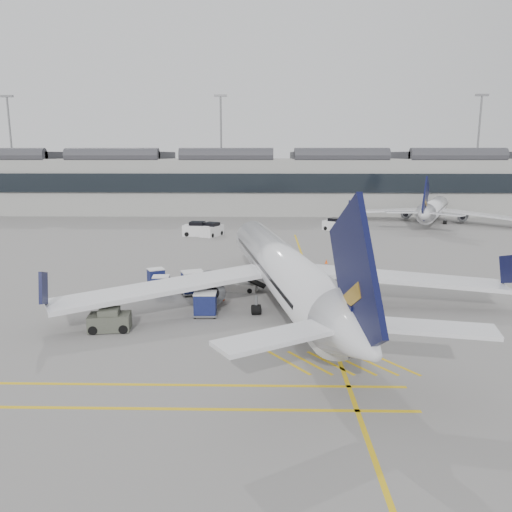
{
  "coord_description": "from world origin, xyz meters",
  "views": [
    {
      "loc": [
        5.68,
        -34.08,
        11.8
      ],
      "look_at": [
        4.9,
        4.26,
        4.0
      ],
      "focal_mm": 35.0,
      "sensor_mm": 36.0,
      "label": 1
    }
  ],
  "objects_px": {
    "belt_loader": "(235,284)",
    "baggage_cart_a": "(205,304)",
    "pushback_tug": "(110,321)",
    "airliner_main": "(283,270)",
    "ramp_agent_a": "(285,285)",
    "ramp_agent_b": "(219,289)"
  },
  "relations": [
    {
      "from": "belt_loader",
      "to": "baggage_cart_a",
      "type": "relative_size",
      "value": 2.53
    },
    {
      "from": "pushback_tug",
      "to": "belt_loader",
      "type": "bearing_deg",
      "value": 45.37
    },
    {
      "from": "airliner_main",
      "to": "baggage_cart_a",
      "type": "distance_m",
      "value": 6.7
    },
    {
      "from": "airliner_main",
      "to": "belt_loader",
      "type": "height_order",
      "value": "airliner_main"
    },
    {
      "from": "airliner_main",
      "to": "pushback_tug",
      "type": "relative_size",
      "value": 12.86
    },
    {
      "from": "ramp_agent_a",
      "to": "ramp_agent_b",
      "type": "height_order",
      "value": "ramp_agent_b"
    },
    {
      "from": "baggage_cart_a",
      "to": "pushback_tug",
      "type": "relative_size",
      "value": 0.62
    },
    {
      "from": "belt_loader",
      "to": "baggage_cart_a",
      "type": "height_order",
      "value": "belt_loader"
    },
    {
      "from": "belt_loader",
      "to": "baggage_cart_a",
      "type": "xyz_separation_m",
      "value": [
        -1.75,
        -7.3,
        0.44
      ]
    },
    {
      "from": "belt_loader",
      "to": "pushback_tug",
      "type": "xyz_separation_m",
      "value": [
        -7.91,
        -10.46,
        0.14
      ]
    },
    {
      "from": "ramp_agent_a",
      "to": "pushback_tug",
      "type": "relative_size",
      "value": 0.62
    },
    {
      "from": "airliner_main",
      "to": "pushback_tug",
      "type": "xyz_separation_m",
      "value": [
        -11.98,
        -5.81,
        -2.3
      ]
    },
    {
      "from": "baggage_cart_a",
      "to": "ramp_agent_b",
      "type": "distance_m",
      "value": 4.16
    },
    {
      "from": "ramp_agent_a",
      "to": "belt_loader",
      "type": "bearing_deg",
      "value": 114.79
    },
    {
      "from": "airliner_main",
      "to": "ramp_agent_b",
      "type": "bearing_deg",
      "value": 153.65
    },
    {
      "from": "baggage_cart_a",
      "to": "ramp_agent_a",
      "type": "bearing_deg",
      "value": 42.28
    },
    {
      "from": "belt_loader",
      "to": "ramp_agent_a",
      "type": "distance_m",
      "value": 4.62
    },
    {
      "from": "pushback_tug",
      "to": "airliner_main",
      "type": "bearing_deg",
      "value": 18.33
    },
    {
      "from": "airliner_main",
      "to": "baggage_cart_a",
      "type": "relative_size",
      "value": 20.59
    },
    {
      "from": "ramp_agent_a",
      "to": "baggage_cart_a",
      "type": "bearing_deg",
      "value": 177.29
    },
    {
      "from": "airliner_main",
      "to": "baggage_cart_a",
      "type": "height_order",
      "value": "airliner_main"
    },
    {
      "from": "airliner_main",
      "to": "ramp_agent_b",
      "type": "xyz_separation_m",
      "value": [
        -5.16,
        1.46,
        -2.05
      ]
    }
  ]
}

